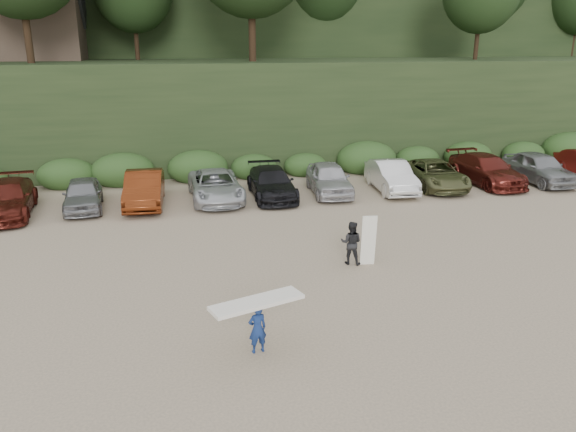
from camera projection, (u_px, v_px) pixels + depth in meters
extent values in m
plane|color=tan|center=(296.00, 287.00, 16.94)|extent=(120.00, 120.00, 0.00)
cube|color=black|center=(217.00, 107.00, 36.55)|extent=(80.00, 14.00, 6.00)
cube|color=black|center=(195.00, 32.00, 51.83)|extent=(90.00, 30.00, 16.00)
cube|color=#2B491E|center=(223.00, 168.00, 30.15)|extent=(46.20, 2.00, 1.20)
cube|color=brown|center=(15.00, 26.00, 34.40)|extent=(8.00, 6.00, 4.00)
imported|color=#541A13|center=(7.00, 199.00, 23.74)|extent=(2.38, 5.12, 1.45)
imported|color=gray|center=(83.00, 194.00, 24.62)|extent=(1.87, 4.08, 1.35)
imported|color=#62260E|center=(144.00, 189.00, 25.22)|extent=(1.82, 4.70, 1.53)
imported|color=silver|center=(216.00, 186.00, 26.02)|extent=(2.37, 4.98, 1.37)
imported|color=black|center=(272.00, 183.00, 26.52)|extent=(2.04, 4.80, 1.38)
imported|color=#BABABF|center=(329.00, 178.00, 27.15)|extent=(2.16, 4.58, 1.51)
imported|color=white|center=(391.00, 176.00, 27.66)|extent=(1.92, 4.60, 1.48)
imported|color=brown|center=(435.00, 174.00, 28.35)|extent=(2.59, 5.02, 1.35)
imported|color=#5A1B14|center=(486.00, 170.00, 29.02)|extent=(2.36, 5.26, 1.50)
imported|color=gray|center=(539.00, 168.00, 29.28)|extent=(1.90, 4.69, 1.60)
imported|color=navy|center=(257.00, 329.00, 13.20)|extent=(0.49, 0.37, 1.23)
cube|color=white|center=(257.00, 302.00, 13.00)|extent=(2.33, 1.29, 0.09)
imported|color=black|center=(351.00, 243.00, 18.51)|extent=(0.89, 0.82, 1.47)
cube|color=white|center=(368.00, 240.00, 18.33)|extent=(0.51, 0.31, 1.73)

